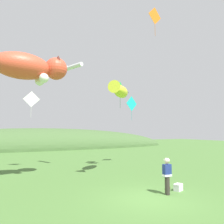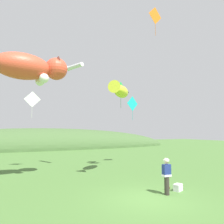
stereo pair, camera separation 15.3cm
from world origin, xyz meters
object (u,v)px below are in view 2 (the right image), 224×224
Objects in this scene: picnic_cooler at (178,187)px; kite_diamond_green at (121,90)px; kite_fish_windsock at (120,91)px; festival_attendant at (167,175)px; kite_diamond_orange at (155,16)px; kite_giant_cat at (30,68)px; kite_spool at (167,187)px; kite_tube_streamer at (75,66)px; kite_diamond_teal at (132,104)px; kite_diamond_white at (32,99)px.

kite_diamond_green reaches higher than picnic_cooler.
kite_fish_windsock is 3.39m from kite_diamond_green.
festival_attendant is 0.79× the size of kite_diamond_orange.
kite_fish_windsock is at bearing -118.93° from kite_diamond_green.
kite_giant_cat reaches higher than picnic_cooler.
kite_spool is 0.13× the size of kite_tube_streamer.
kite_spool is 0.10× the size of kite_diamond_green.
kite_diamond_teal is at bearing 72.62° from picnic_cooler.
kite_diamond_teal reaches higher than kite_diamond_white.
picnic_cooler is at bearing -70.74° from kite_tube_streamer.
picnic_cooler is 0.24× the size of kite_diamond_green.
kite_diamond_white is (-6.02, 9.80, 5.67)m from kite_spool.
kite_fish_windsock is 1.54× the size of kite_tube_streamer.
kite_tube_streamer is at bearing 42.24° from kite_giant_cat.
kite_diamond_orange reaches higher than kite_spool.
picnic_cooler is 12.74m from kite_tube_streamer.
kite_diamond_white is at bearing 174.79° from kite_diamond_teal.
kite_diamond_green is at bearing 61.07° from kite_fish_windsock.
kite_fish_windsock is at bearing -59.52° from kite_tube_streamer.
kite_tube_streamer is at bearing -175.75° from kite_diamond_teal.
kite_spool is 0.11× the size of kite_diamond_orange.
festival_attendant is at bearing -122.63° from kite_diamond_orange.
kite_tube_streamer reaches higher than kite_fish_windsock.
kite_giant_cat is at bearing -97.74° from kite_diamond_white.
kite_tube_streamer is 7.69m from kite_diamond_orange.
kite_fish_windsock is 1.36× the size of kite_diamond_white.
kite_diamond_white is (-5.38, 10.54, 4.84)m from festival_attendant.
kite_diamond_white is (-8.02, 6.42, -6.10)m from kite_diamond_orange.
kite_diamond_white reaches higher than kite_spool.
kite_diamond_green reaches higher than festival_attendant.
kite_diamond_orange is at bearing -25.25° from kite_fish_windsock.
kite_tube_streamer reaches higher than kite_giant_cat.
kite_giant_cat reaches higher than kite_diamond_green.
picnic_cooler is at bearing -58.11° from kite_diamond_white.
kite_fish_windsock is at bearing 95.50° from kite_spool.
kite_diamond_white reaches higher than festival_attendant.
kite_diamond_green is at bearing -144.35° from kite_diamond_teal.
kite_spool is 0.43× the size of picnic_cooler.
kite_giant_cat is 2.89× the size of kite_diamond_white.
kite_giant_cat is at bearing 142.51° from picnic_cooler.
kite_diamond_green is (3.94, -1.07, -1.92)m from kite_tube_streamer.
picnic_cooler is 0.29× the size of kite_tube_streamer.
picnic_cooler is 0.26× the size of kite_diamond_white.
festival_attendant is 7.37m from kite_fish_windsock.
kite_diamond_white is 0.95× the size of kite_diamond_green.
kite_giant_cat is 6.34m from kite_fish_windsock.
kite_diamond_orange reaches higher than picnic_cooler.
kite_fish_windsock is 5.29m from kite_tube_streamer.
kite_giant_cat is 2.71× the size of kite_diamond_teal.
kite_fish_windsock reaches higher than kite_diamond_white.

